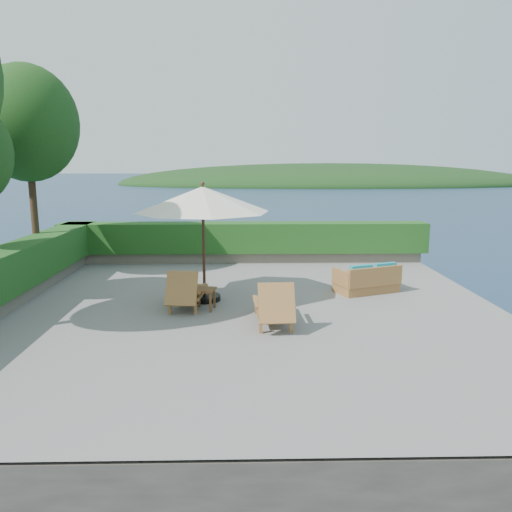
{
  "coord_description": "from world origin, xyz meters",
  "views": [
    {
      "loc": [
        0.03,
        -11.18,
        3.34
      ],
      "look_at": [
        0.3,
        0.8,
        1.1
      ],
      "focal_mm": 35.0,
      "sensor_mm": 36.0,
      "label": 1
    }
  ],
  "objects_px": {
    "lounge_right": "(274,305)",
    "side_table": "(205,292)",
    "patio_umbrella": "(203,201)",
    "lounge_left": "(187,291)",
    "wicker_loveseat": "(368,281)"
  },
  "relations": [
    {
      "from": "wicker_loveseat",
      "to": "patio_umbrella",
      "type": "bearing_deg",
      "value": 167.61
    },
    {
      "from": "patio_umbrella",
      "to": "wicker_loveseat",
      "type": "bearing_deg",
      "value": 9.09
    },
    {
      "from": "lounge_right",
      "to": "wicker_loveseat",
      "type": "distance_m",
      "value": 3.72
    },
    {
      "from": "lounge_right",
      "to": "side_table",
      "type": "xyz_separation_m",
      "value": [
        -1.53,
        1.16,
        -0.01
      ]
    },
    {
      "from": "lounge_left",
      "to": "lounge_right",
      "type": "distance_m",
      "value": 2.33
    },
    {
      "from": "lounge_right",
      "to": "side_table",
      "type": "bearing_deg",
      "value": 140.01
    },
    {
      "from": "patio_umbrella",
      "to": "lounge_left",
      "type": "bearing_deg",
      "value": -117.31
    },
    {
      "from": "lounge_left",
      "to": "side_table",
      "type": "height_order",
      "value": "lounge_left"
    },
    {
      "from": "lounge_left",
      "to": "wicker_loveseat",
      "type": "height_order",
      "value": "lounge_left"
    },
    {
      "from": "lounge_left",
      "to": "wicker_loveseat",
      "type": "relative_size",
      "value": 0.96
    },
    {
      "from": "lounge_right",
      "to": "side_table",
      "type": "distance_m",
      "value": 1.92
    },
    {
      "from": "patio_umbrella",
      "to": "lounge_right",
      "type": "relative_size",
      "value": 2.14
    },
    {
      "from": "lounge_left",
      "to": "lounge_right",
      "type": "relative_size",
      "value": 0.97
    },
    {
      "from": "side_table",
      "to": "wicker_loveseat",
      "type": "bearing_deg",
      "value": 19.67
    },
    {
      "from": "lounge_right",
      "to": "patio_umbrella",
      "type": "bearing_deg",
      "value": 126.28
    }
  ]
}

